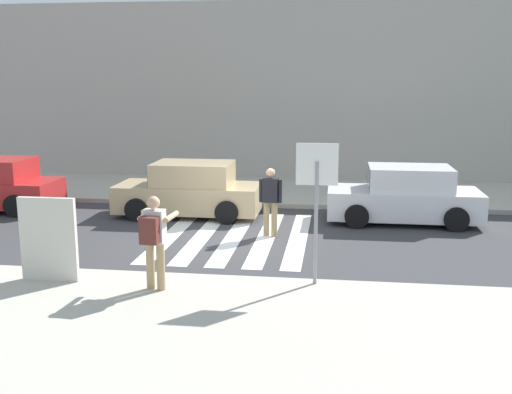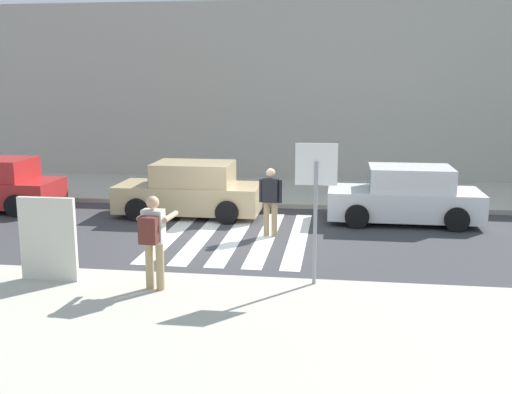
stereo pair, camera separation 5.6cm
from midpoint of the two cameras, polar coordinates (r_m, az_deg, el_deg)
ground_plane at (r=14.89m, az=-2.08°, el=-3.94°), size 120.00×120.00×0.00m
sidewalk_near at (r=9.17m, az=-8.99°, el=-13.62°), size 60.00×6.00×0.14m
sidewalk_far at (r=20.66m, az=0.80°, el=0.59°), size 60.00×4.80×0.14m
building_facade_far at (r=24.68m, az=2.11°, el=10.00°), size 56.00×4.00×6.70m
crosswalk_stripe_0 at (r=15.42m, az=-7.82°, el=-3.48°), size 0.44×5.20×0.01m
crosswalk_stripe_1 at (r=15.23m, az=-4.92°, el=-3.61°), size 0.44×5.20×0.01m
crosswalk_stripe_2 at (r=15.08m, az=-1.95°, el=-3.73°), size 0.44×5.20×0.01m
crosswalk_stripe_3 at (r=14.96m, az=1.08°, el=-3.84°), size 0.44×5.20×0.01m
crosswalk_stripe_4 at (r=14.89m, az=4.14°, el=-3.94°), size 0.44×5.20×0.01m
stop_sign at (r=10.86m, az=5.88°, el=1.38°), size 0.76×0.08×2.63m
photographer_with_backpack at (r=10.82m, az=-9.62°, el=-3.56°), size 0.62×0.87×1.72m
pedestrian_crossing at (r=14.84m, az=1.50°, el=-0.12°), size 0.58×0.27×1.72m
parked_car_tan at (r=17.26m, az=-6.18°, el=0.60°), size 4.10×1.92×1.55m
parked_car_white at (r=16.85m, az=14.12°, el=0.06°), size 4.10×1.92×1.55m
advertising_board at (r=11.90m, az=-19.04°, el=-3.81°), size 1.10×0.11×1.60m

